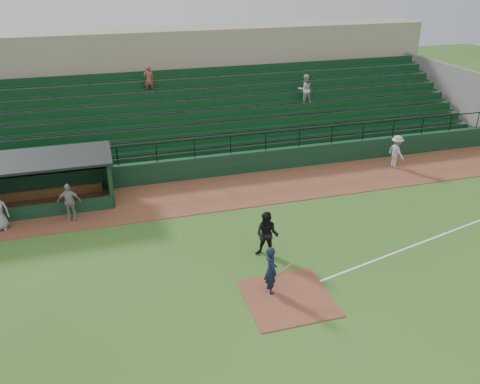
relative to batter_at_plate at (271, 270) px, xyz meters
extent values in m
plane|color=#325B1D|center=(0.47, 0.47, -0.92)|extent=(90.00, 90.00, 0.00)
cube|color=brown|center=(0.47, 8.47, -0.91)|extent=(40.00, 4.00, 0.03)
cube|color=brown|center=(0.47, -0.53, -0.91)|extent=(3.00, 3.00, 0.03)
cube|color=white|center=(8.47, 1.67, -0.92)|extent=(17.49, 4.44, 0.01)
cube|color=black|center=(0.47, 10.67, -0.32)|extent=(36.00, 0.35, 1.20)
cylinder|color=black|center=(0.47, 10.67, 1.28)|extent=(36.00, 0.06, 0.06)
cube|color=slate|center=(0.47, 15.57, 0.88)|extent=(36.00, 9.00, 3.60)
cube|color=#0E3618|center=(0.47, 15.07, 1.33)|extent=(34.56, 8.00, 4.05)
cube|color=slate|center=(18.47, 15.62, 1.18)|extent=(0.35, 9.50, 4.20)
cube|color=gray|center=(0.47, 22.07, 2.28)|extent=(38.00, 3.00, 6.40)
cube|color=slate|center=(0.47, 20.07, 2.78)|extent=(36.00, 2.00, 0.20)
imported|color=#B9B9B9|center=(7.73, 15.37, 2.29)|extent=(0.93, 0.73, 1.92)
imported|color=brown|center=(-1.95, 17.37, 3.09)|extent=(0.63, 0.41, 1.72)
cube|color=black|center=(-9.28, 10.87, 0.23)|extent=(8.50, 0.20, 2.30)
cube|color=black|center=(-5.03, 9.57, 0.23)|extent=(0.20, 2.60, 2.30)
cube|color=black|center=(-9.28, 9.57, 1.44)|extent=(8.90, 3.20, 0.12)
cube|color=olive|center=(-9.28, 10.47, -0.67)|extent=(7.65, 0.40, 0.50)
cube|color=black|center=(-9.28, 8.22, -0.57)|extent=(8.50, 0.12, 0.70)
imported|color=black|center=(0.00, 0.00, 0.00)|extent=(0.48, 0.70, 1.85)
cylinder|color=olive|center=(0.40, -0.20, 0.03)|extent=(0.79, 0.34, 0.35)
imported|color=black|center=(0.64, 2.24, 0.05)|extent=(1.20, 1.15, 1.95)
imported|color=#ABA5A0|center=(10.70, 8.96, 0.04)|extent=(0.82, 1.27, 1.86)
imported|color=#9C9692|center=(-6.94, 7.63, -0.01)|extent=(1.09, 0.57, 1.77)
camera|label=1|loc=(-5.11, -13.56, 9.94)|focal=36.86mm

